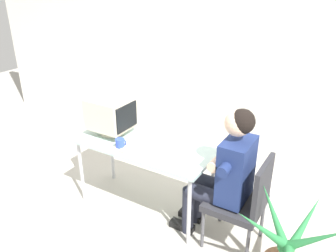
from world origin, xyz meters
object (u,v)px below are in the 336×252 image
(crt_monitor, at_px, (111,114))
(office_chair, at_px, (244,199))
(keyboard, at_px, (135,141))
(desk_mug, at_px, (120,144))
(desk, at_px, (144,149))
(person_seated, at_px, (225,171))

(crt_monitor, distance_m, office_chair, 1.50)
(keyboard, relative_size, desk_mug, 4.44)
(desk, height_order, desk_mug, desk_mug)
(desk, xyz_separation_m, desk_mug, (-0.12, -0.20, 0.12))
(person_seated, bearing_deg, desk, 179.27)
(desk, distance_m, office_chair, 1.04)
(office_chair, bearing_deg, person_seated, -180.00)
(desk_mug, bearing_deg, keyboard, 80.38)
(desk, bearing_deg, office_chair, -0.60)
(crt_monitor, xyz_separation_m, keyboard, (0.32, -0.05, -0.20))
(keyboard, bearing_deg, desk_mug, -99.62)
(person_seated, xyz_separation_m, desk_mug, (-0.96, -0.19, 0.08))
(keyboard, relative_size, office_chair, 0.54)
(person_seated, bearing_deg, keyboard, -179.18)
(office_chair, relative_size, desk_mug, 8.24)
(crt_monitor, bearing_deg, keyboard, -8.37)
(crt_monitor, height_order, person_seated, person_seated)
(crt_monitor, height_order, office_chair, crt_monitor)
(crt_monitor, relative_size, keyboard, 0.86)
(desk, bearing_deg, crt_monitor, 176.84)
(crt_monitor, height_order, keyboard, crt_monitor)
(desk, xyz_separation_m, keyboard, (-0.09, -0.02, 0.08))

